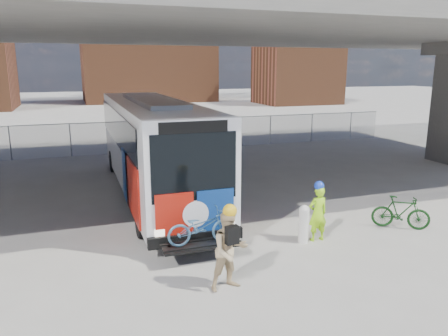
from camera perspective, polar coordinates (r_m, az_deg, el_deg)
name	(u,v)px	position (r m, az deg, el deg)	size (l,w,h in m)	color
ground	(233,214)	(14.68, 1.13, -6.09)	(160.00, 160.00, 0.00)	#9E9991
bus	(152,140)	(16.91, -9.34, 3.68)	(2.67, 12.90, 3.69)	silver
overpass	(197,21)	(17.76, -3.52, 18.63)	(40.00, 16.00, 7.95)	#605E59
chainlink_fence	(161,127)	(25.69, -8.25, 5.34)	(30.00, 0.06, 30.00)	gray
brick_buildings	(116,62)	(61.53, -13.96, 13.26)	(54.00, 22.00, 12.00)	brown
smokestack	(194,16)	(70.98, -3.96, 19.25)	(2.20, 2.20, 25.00)	brown
bollard	(304,223)	(12.45, 10.38, -7.02)	(0.29, 0.29, 1.09)	silver
cyclist_hivis	(318,212)	(12.58, 12.16, -5.66)	(0.59, 0.40, 1.75)	#AAFA1A
cyclist_tan	(230,249)	(9.69, 0.76, -10.59)	(0.95, 0.79, 1.96)	#CEB284
bike_parked	(401,212)	(14.36, 22.09, -5.39)	(0.48, 1.69, 1.02)	#123813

